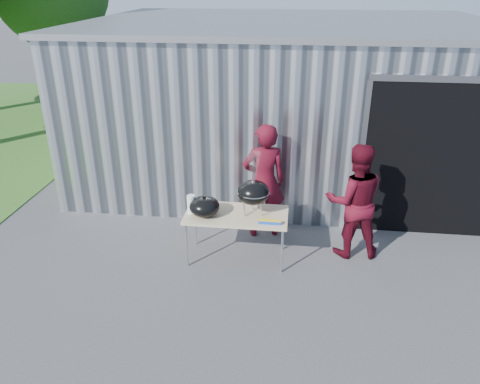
# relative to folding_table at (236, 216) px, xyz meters

# --- Properties ---
(ground) EXTENTS (80.00, 80.00, 0.00)m
(ground) POSITION_rel_folding_table_xyz_m (-0.20, -0.55, -0.71)
(ground) COLOR #3D3D40
(building) EXTENTS (8.20, 6.20, 3.10)m
(building) POSITION_rel_folding_table_xyz_m (0.71, 4.04, 0.83)
(building) COLOR silver
(building) RESTS_ON ground
(folding_table) EXTENTS (1.50, 0.75, 0.75)m
(folding_table) POSITION_rel_folding_table_xyz_m (0.00, 0.00, 0.00)
(folding_table) COLOR tan
(folding_table) RESTS_ON ground
(kettle_grill) EXTENTS (0.47, 0.47, 0.95)m
(kettle_grill) POSITION_rel_folding_table_xyz_m (0.24, 0.03, 0.45)
(kettle_grill) COLOR black
(kettle_grill) RESTS_ON folding_table
(grill_lid) EXTENTS (0.44, 0.44, 0.32)m
(grill_lid) POSITION_rel_folding_table_xyz_m (-0.45, -0.10, 0.18)
(grill_lid) COLOR black
(grill_lid) RESTS_ON folding_table
(paper_towels) EXTENTS (0.12, 0.12, 0.28)m
(paper_towels) POSITION_rel_folding_table_xyz_m (-0.65, -0.05, 0.18)
(paper_towels) COLOR white
(paper_towels) RESTS_ON folding_table
(white_tub) EXTENTS (0.20, 0.15, 0.10)m
(white_tub) POSITION_rel_folding_table_xyz_m (-0.55, 0.21, 0.09)
(white_tub) COLOR white
(white_tub) RESTS_ON folding_table
(foil_box) EXTENTS (0.32, 0.06, 0.06)m
(foil_box) POSITION_rel_folding_table_xyz_m (0.50, -0.25, 0.07)
(foil_box) COLOR #1A43AE
(foil_box) RESTS_ON folding_table
(person_cook) EXTENTS (0.78, 0.62, 1.89)m
(person_cook) POSITION_rel_folding_table_xyz_m (0.34, 0.78, 0.24)
(person_cook) COLOR #4A0916
(person_cook) RESTS_ON ground
(person_bystander) EXTENTS (0.93, 0.76, 1.78)m
(person_bystander) POSITION_rel_folding_table_xyz_m (1.71, 0.35, 0.18)
(person_bystander) COLOR #4A0916
(person_bystander) RESTS_ON ground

